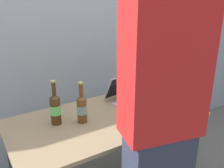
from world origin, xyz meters
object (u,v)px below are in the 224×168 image
Objects in this scene: person_figure at (160,134)px; coffee_mug at (174,105)px; beer_bottle_amber at (55,108)px; laptop at (129,96)px; beer_bottle_green at (82,108)px.

coffee_mug is at bearing 38.46° from person_figure.
coffee_mug is (0.85, -0.29, -0.07)m from beer_bottle_amber.
person_figure is 0.70m from coffee_mug.
laptop is 1.22× the size of beer_bottle_green.
beer_bottle_amber reaches higher than coffee_mug.
person_figure is at bearing -66.49° from beer_bottle_amber.
person_figure is at bearing -114.15° from laptop.
coffee_mug is (0.19, -0.33, -0.00)m from laptop.
beer_bottle_amber is 0.90m from coffee_mug.
beer_bottle_green is 2.72× the size of coffee_mug.
beer_bottle_amber reaches higher than laptop.
laptop is 0.66m from beer_bottle_amber.
beer_bottle_amber is 1.06× the size of beer_bottle_green.
beer_bottle_amber is at bearing 161.01° from coffee_mug.
beer_bottle_green is at bearing -24.45° from beer_bottle_amber.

